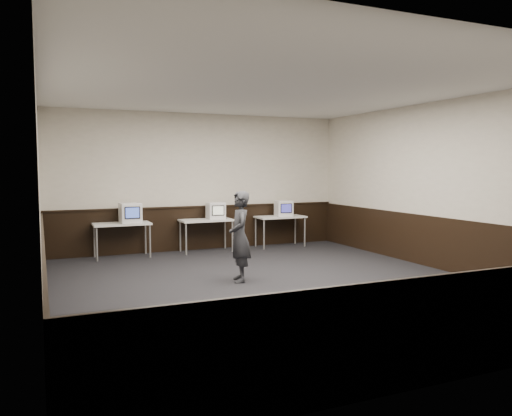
{
  "coord_description": "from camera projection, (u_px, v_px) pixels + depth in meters",
  "views": [
    {
      "loc": [
        -3.49,
        -7.32,
        1.95
      ],
      "look_at": [
        0.38,
        1.6,
        1.15
      ],
      "focal_mm": 35.0,
      "sensor_mm": 36.0,
      "label": 1
    }
  ],
  "objects": [
    {
      "name": "floor",
      "position": [
        273.0,
        285.0,
        8.24
      ],
      "size": [
        8.0,
        8.0,
        0.0
      ],
      "primitive_type": "plane",
      "color": "black",
      "rests_on": "ground"
    },
    {
      "name": "ceiling",
      "position": [
        274.0,
        89.0,
        7.98
      ],
      "size": [
        8.0,
        8.0,
        0.0
      ],
      "primitive_type": "plane",
      "rotation": [
        3.14,
        0.0,
        0.0
      ],
      "color": "white",
      "rests_on": "back_wall"
    },
    {
      "name": "back_wall",
      "position": [
        201.0,
        182.0,
        11.77
      ],
      "size": [
        7.0,
        0.0,
        7.0
      ],
      "primitive_type": "plane",
      "rotation": [
        1.57,
        0.0,
        0.0
      ],
      "color": "beige",
      "rests_on": "ground"
    },
    {
      "name": "front_wall",
      "position": [
        466.0,
        206.0,
        4.45
      ],
      "size": [
        7.0,
        0.0,
        7.0
      ],
      "primitive_type": "plane",
      "rotation": [
        -1.57,
        0.0,
        0.0
      ],
      "color": "beige",
      "rests_on": "ground"
    },
    {
      "name": "left_wall",
      "position": [
        39.0,
        193.0,
        6.72
      ],
      "size": [
        0.0,
        8.0,
        8.0
      ],
      "primitive_type": "plane",
      "rotation": [
        1.57,
        0.0,
        1.57
      ],
      "color": "beige",
      "rests_on": "ground"
    },
    {
      "name": "right_wall",
      "position": [
        439.0,
        185.0,
        9.5
      ],
      "size": [
        0.0,
        8.0,
        8.0
      ],
      "primitive_type": "plane",
      "rotation": [
        1.57,
        0.0,
        -1.57
      ],
      "color": "beige",
      "rests_on": "ground"
    },
    {
      "name": "wainscot_back",
      "position": [
        201.0,
        228.0,
        11.84
      ],
      "size": [
        6.98,
        0.04,
        1.0
      ],
      "primitive_type": "cube",
      "color": "black",
      "rests_on": "back_wall"
    },
    {
      "name": "wainscot_front",
      "position": [
        460.0,
        326.0,
        4.56
      ],
      "size": [
        6.98,
        0.04,
        1.0
      ],
      "primitive_type": "cube",
      "color": "black",
      "rests_on": "front_wall"
    },
    {
      "name": "wainscot_left",
      "position": [
        44.0,
        273.0,
        6.82
      ],
      "size": [
        0.04,
        7.98,
        1.0
      ],
      "primitive_type": "cube",
      "color": "black",
      "rests_on": "left_wall"
    },
    {
      "name": "wainscot_right",
      "position": [
        437.0,
        243.0,
        9.58
      ],
      "size": [
        0.04,
        7.98,
        1.0
      ],
      "primitive_type": "cube",
      "color": "black",
      "rests_on": "right_wall"
    },
    {
      "name": "wainscot_rail",
      "position": [
        201.0,
        207.0,
        11.78
      ],
      "size": [
        6.98,
        0.06,
        0.04
      ],
      "primitive_type": "cube",
      "color": "black",
      "rests_on": "wainscot_back"
    },
    {
      "name": "desk_left",
      "position": [
        122.0,
        226.0,
        10.72
      ],
      "size": [
        1.2,
        0.6,
        0.75
      ],
      "color": "silver",
      "rests_on": "ground"
    },
    {
      "name": "desk_center",
      "position": [
        206.0,
        222.0,
        11.48
      ],
      "size": [
        1.2,
        0.6,
        0.75
      ],
      "color": "silver",
      "rests_on": "ground"
    },
    {
      "name": "desk_right",
      "position": [
        280.0,
        219.0,
        12.23
      ],
      "size": [
        1.2,
        0.6,
        0.75
      ],
      "color": "silver",
      "rests_on": "ground"
    },
    {
      "name": "emac_left",
      "position": [
        130.0,
        213.0,
        10.73
      ],
      "size": [
        0.44,
        0.48,
        0.43
      ],
      "rotation": [
        0.0,
        0.0,
        0.02
      ],
      "color": "white",
      "rests_on": "desk_left"
    },
    {
      "name": "emac_center",
      "position": [
        216.0,
        211.0,
        11.56
      ],
      "size": [
        0.41,
        0.43,
        0.39
      ],
      "rotation": [
        0.0,
        0.0,
        -0.05
      ],
      "color": "white",
      "rests_on": "desk_center"
    },
    {
      "name": "emac_right",
      "position": [
        284.0,
        208.0,
        12.2
      ],
      "size": [
        0.43,
        0.45,
        0.38
      ],
      "rotation": [
        0.0,
        0.0,
        -0.14
      ],
      "color": "white",
      "rests_on": "desk_right"
    },
    {
      "name": "person",
      "position": [
        240.0,
        237.0,
        8.47
      ],
      "size": [
        0.49,
        0.63,
        1.54
      ],
      "primitive_type": "imported",
      "rotation": [
        0.0,
        0.0,
        -1.8
      ],
      "color": "#27292D",
      "rests_on": "ground"
    }
  ]
}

